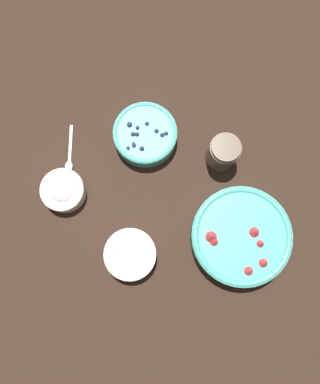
{
  "coord_description": "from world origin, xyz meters",
  "views": [
    {
      "loc": [
        0.03,
        -0.17,
        1.02
      ],
      "look_at": [
        -0.0,
        -0.01,
        0.05
      ],
      "focal_mm": 35.0,
      "sensor_mm": 36.0,
      "label": 1
    }
  ],
  "objects_px": {
    "bowl_blueberries": "(145,135)",
    "bowl_cream": "(63,190)",
    "bowl_bananas": "(130,254)",
    "bowl_strawberries": "(240,237)",
    "jar_chocolate": "(223,153)"
  },
  "relations": [
    {
      "from": "bowl_blueberries",
      "to": "jar_chocolate",
      "type": "xyz_separation_m",
      "value": [
        0.22,
        -0.02,
        0.02
      ]
    },
    {
      "from": "bowl_blueberries",
      "to": "jar_chocolate",
      "type": "height_order",
      "value": "jar_chocolate"
    },
    {
      "from": "bowl_blueberries",
      "to": "jar_chocolate",
      "type": "bearing_deg",
      "value": -4.67
    },
    {
      "from": "bowl_strawberries",
      "to": "bowl_blueberries",
      "type": "relative_size",
      "value": 1.49
    },
    {
      "from": "bowl_strawberries",
      "to": "bowl_cream",
      "type": "height_order",
      "value": "bowl_strawberries"
    },
    {
      "from": "bowl_cream",
      "to": "jar_chocolate",
      "type": "bearing_deg",
      "value": 23.66
    },
    {
      "from": "bowl_blueberries",
      "to": "bowl_cream",
      "type": "relative_size",
      "value": 1.5
    },
    {
      "from": "bowl_blueberries",
      "to": "bowl_cream",
      "type": "bearing_deg",
      "value": -133.91
    },
    {
      "from": "bowl_bananas",
      "to": "bowl_cream",
      "type": "height_order",
      "value": "bowl_cream"
    },
    {
      "from": "bowl_bananas",
      "to": "bowl_strawberries",
      "type": "bearing_deg",
      "value": 19.92
    },
    {
      "from": "bowl_cream",
      "to": "jar_chocolate",
      "type": "relative_size",
      "value": 1.09
    },
    {
      "from": "bowl_strawberries",
      "to": "bowl_cream",
      "type": "distance_m",
      "value": 0.49
    },
    {
      "from": "bowl_strawberries",
      "to": "jar_chocolate",
      "type": "relative_size",
      "value": 2.42
    },
    {
      "from": "bowl_strawberries",
      "to": "bowl_cream",
      "type": "bearing_deg",
      "value": 176.08
    },
    {
      "from": "bowl_cream",
      "to": "bowl_bananas",
      "type": "bearing_deg",
      "value": -32.02
    }
  ]
}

